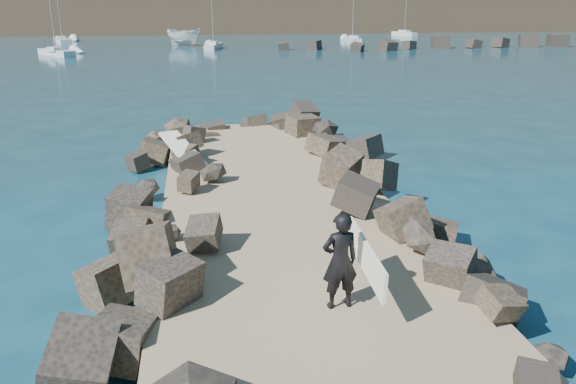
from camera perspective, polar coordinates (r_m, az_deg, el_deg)
name	(u,v)px	position (r m, az deg, el deg)	size (l,w,h in m)	color
ground	(282,235)	(14.42, -0.64, -4.38)	(800.00, 800.00, 0.00)	#0F384C
jetty	(295,258)	(12.49, 0.74, -6.68)	(6.00, 26.00, 0.60)	#8C7759
riprap_left	(162,249)	(12.74, -12.67, -5.66)	(2.60, 22.00, 1.00)	black
riprap_right	(412,232)	(13.61, 12.52, -4.03)	(2.60, 22.00, 1.00)	black
breakwater_secondary	(490,43)	(77.66, 19.82, 14.01)	(52.00, 4.00, 1.20)	black
surfboard_resting	(182,152)	(18.58, -10.72, 4.04)	(0.66, 2.63, 0.09)	white
boat_imported	(184,37)	(78.70, -10.52, 15.24)	(2.26, 6.00, 2.32)	silver
surfer_with_board	(344,260)	(9.70, 5.67, -6.92)	(0.82, 2.17, 1.75)	black
sailboat_a	(56,52)	(68.11, -22.48, 12.96)	(4.87, 5.73, 7.56)	silver
sailboat_e	(62,40)	(89.24, -21.95, 14.10)	(3.75, 6.91, 8.24)	silver
sailboat_f	(405,34)	(101.84, 11.75, 15.45)	(2.85, 5.78, 6.98)	silver
sailboat_b	(214,46)	(72.77, -7.56, 14.47)	(2.60, 5.91, 7.10)	silver
sailboat_d	(352,40)	(85.19, 6.57, 15.12)	(1.58, 6.18, 7.49)	silver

